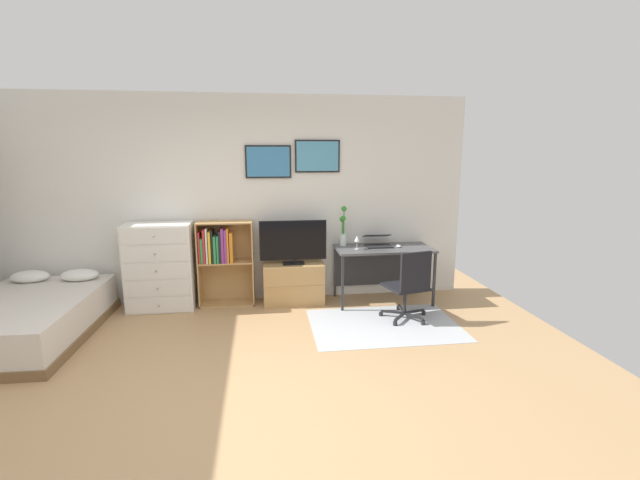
# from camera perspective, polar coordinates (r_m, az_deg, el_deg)

# --- Properties ---
(ground_plane) EXTENTS (7.20, 7.20, 0.00)m
(ground_plane) POSITION_cam_1_polar(r_m,az_deg,el_deg) (3.93, -11.87, -18.89)
(ground_plane) COLOR tan
(wall_back_with_posters) EXTENTS (6.12, 0.09, 2.70)m
(wall_back_with_posters) POSITION_cam_1_polar(r_m,az_deg,el_deg) (5.86, -10.63, 5.20)
(wall_back_with_posters) COLOR silver
(wall_back_with_posters) RESTS_ON ground_plane
(area_rug) EXTENTS (1.70, 1.20, 0.01)m
(area_rug) POSITION_cam_1_polar(r_m,az_deg,el_deg) (5.21, 8.41, -10.88)
(area_rug) COLOR #B2B7BC
(area_rug) RESTS_ON ground_plane
(bed) EXTENTS (1.33, 1.97, 0.56)m
(bed) POSITION_cam_1_polar(r_m,az_deg,el_deg) (5.69, -33.96, -8.47)
(bed) COLOR brown
(bed) RESTS_ON ground_plane
(dresser) EXTENTS (0.82, 0.46, 1.10)m
(dresser) POSITION_cam_1_polar(r_m,az_deg,el_deg) (5.87, -20.14, -3.30)
(dresser) COLOR white
(dresser) RESTS_ON ground_plane
(bookshelf) EXTENTS (0.71, 0.30, 1.10)m
(bookshelf) POSITION_cam_1_polar(r_m,az_deg,el_deg) (5.78, -12.75, -1.93)
(bookshelf) COLOR tan
(bookshelf) RESTS_ON ground_plane
(tv_stand) EXTENTS (0.79, 0.41, 0.53)m
(tv_stand) POSITION_cam_1_polar(r_m,az_deg,el_deg) (5.82, -3.48, -5.62)
(tv_stand) COLOR tan
(tv_stand) RESTS_ON ground_plane
(television) EXTENTS (0.87, 0.16, 0.58)m
(television) POSITION_cam_1_polar(r_m,az_deg,el_deg) (5.67, -3.53, -0.31)
(television) COLOR black
(television) RESTS_ON tv_stand
(desk) EXTENTS (1.26, 0.63, 0.74)m
(desk) POSITION_cam_1_polar(r_m,az_deg,el_deg) (5.90, 8.07, -2.03)
(desk) COLOR #4C4C4F
(desk) RESTS_ON ground_plane
(office_chair) EXTENTS (0.58, 0.57, 0.86)m
(office_chair) POSITION_cam_1_polar(r_m,az_deg,el_deg) (5.23, 11.64, -5.62)
(office_chair) COLOR #232326
(office_chair) RESTS_ON ground_plane
(laptop) EXTENTS (0.36, 0.38, 0.15)m
(laptop) POSITION_cam_1_polar(r_m,az_deg,el_deg) (5.88, 7.58, -0.16)
(laptop) COLOR black
(laptop) RESTS_ON desk
(computer_mouse) EXTENTS (0.06, 0.10, 0.03)m
(computer_mouse) POSITION_cam_1_polar(r_m,az_deg,el_deg) (5.83, 10.22, -0.79)
(computer_mouse) COLOR silver
(computer_mouse) RESTS_ON desk
(bamboo_vase) EXTENTS (0.09, 0.10, 0.53)m
(bamboo_vase) POSITION_cam_1_polar(r_m,az_deg,el_deg) (5.82, 3.04, 1.45)
(bamboo_vase) COLOR silver
(bamboo_vase) RESTS_ON desk
(wine_glass) EXTENTS (0.07, 0.07, 0.18)m
(wine_glass) POSITION_cam_1_polar(r_m,az_deg,el_deg) (5.62, 4.86, 0.12)
(wine_glass) COLOR silver
(wine_glass) RESTS_ON desk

